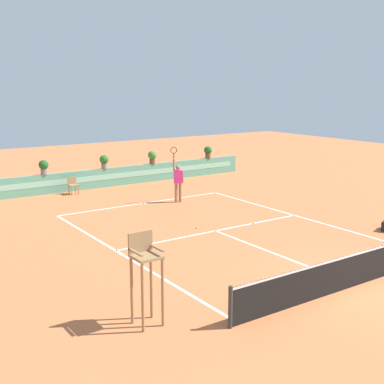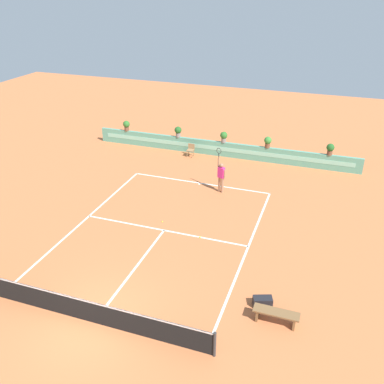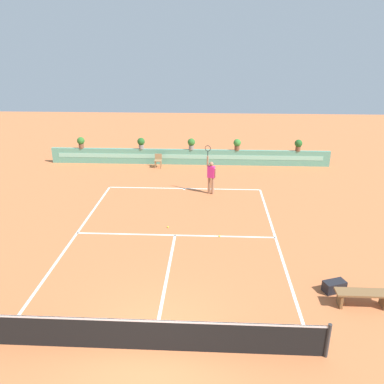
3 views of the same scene
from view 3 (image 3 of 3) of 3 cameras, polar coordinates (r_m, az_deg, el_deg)
The scene contains 15 objects.
ground_plane at distance 15.77m, azimuth -2.63°, elevation -7.04°, with size 60.00×60.00×0.00m, color #C66B3D.
court_lines at distance 16.40m, azimuth -2.40°, elevation -5.84°, with size 8.32×11.94×0.01m.
net at distance 10.55m, azimuth -5.90°, elevation -20.03°, with size 8.92×0.10×1.00m.
back_wall_barrier at distance 25.24m, azimuth -0.46°, elevation 5.18°, with size 18.00×0.21×1.00m.
ball_kid_chair at distance 24.72m, azimuth -4.98°, elevation 4.70°, with size 0.44×0.44×0.85m.
bench_courtside at distance 13.02m, azimuth 23.75°, elevation -13.75°, with size 1.60×0.44×0.51m.
gear_bag at distance 13.50m, azimuth 20.16°, elevation -12.87°, with size 0.70×0.36×0.36m, color black.
tennis_player at distance 20.08m, azimuth 2.81°, elevation 2.56°, with size 0.60×0.32×2.58m.
tennis_ball_near_baseline at distance 16.01m, azimuth 4.06°, elevation -6.48°, with size 0.07×0.07×0.07m, color #CCE033.
tennis_ball_mid_court at distance 16.74m, azimuth -3.56°, elevation -5.17°, with size 0.07×0.07×0.07m, color #CCE033.
potted_plant_left at distance 25.36m, azimuth -7.49°, elevation 7.21°, with size 0.48×0.48×0.72m.
potted_plant_centre at distance 24.99m, azimuth -0.10°, elevation 7.18°, with size 0.48×0.48×0.72m.
potted_plant_far_right at distance 25.57m, azimuth 15.36°, elevation 6.75°, with size 0.48×0.48×0.72m.
potted_plant_right at distance 25.02m, azimuth 6.65°, elevation 7.06°, with size 0.48×0.48×0.72m.
potted_plant_far_left at distance 26.35m, azimuth -16.01°, elevation 7.10°, with size 0.48×0.48×0.72m.
Camera 3 is at (1.41, -7.83, 7.44)m, focal length 36.31 mm.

